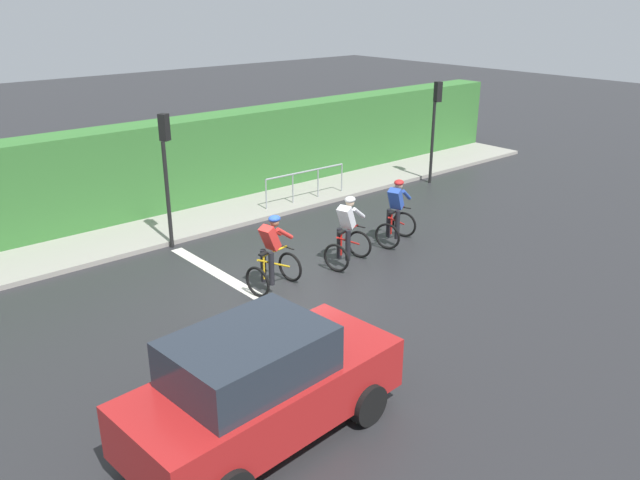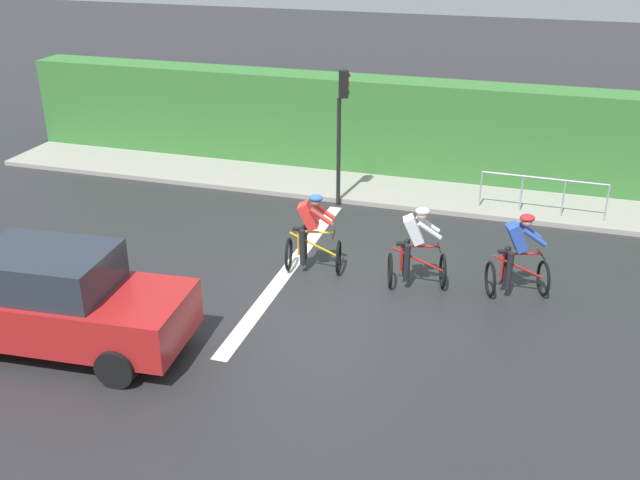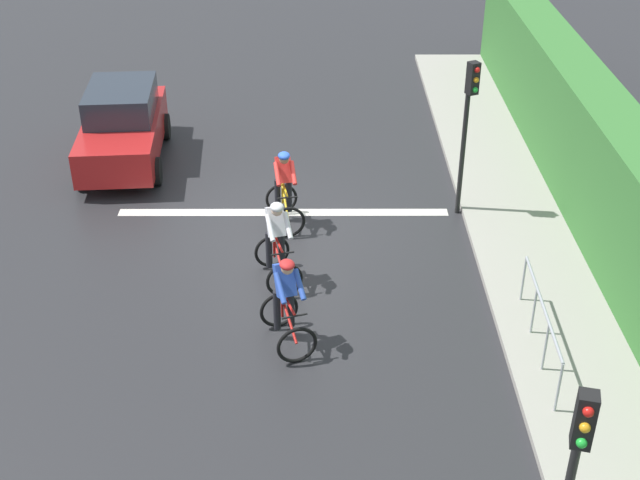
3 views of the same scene
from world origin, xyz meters
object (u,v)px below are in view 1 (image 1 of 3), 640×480
cyclist_second (347,233)px  car_red (261,386)px  traffic_light_near_crossing (166,160)px  pedestrian_railing_kerbside (306,179)px  cyclist_lead (396,214)px  traffic_light_far_junction (435,117)px  cyclist_mid (272,255)px

cyclist_second → car_red: size_ratio=0.39×
traffic_light_near_crossing → pedestrian_railing_kerbside: 5.04m
pedestrian_railing_kerbside → traffic_light_near_crossing: bearing=-83.3°
cyclist_lead → cyclist_second: (0.23, -1.89, 0.00)m
traffic_light_far_junction → traffic_light_near_crossing: bearing=-92.4°
cyclist_mid → pedestrian_railing_kerbside: size_ratio=0.57×
cyclist_mid → cyclist_second: bearing=88.4°
cyclist_lead → cyclist_mid: 4.01m
cyclist_lead → pedestrian_railing_kerbside: cyclist_lead is taller
cyclist_second → cyclist_mid: bearing=-91.6°
cyclist_second → traffic_light_near_crossing: bearing=-145.8°
car_red → pedestrian_railing_kerbside: 11.03m
cyclist_second → car_red: (3.83, -5.19, 0.08)m
traffic_light_near_crossing → traffic_light_far_junction: same height
cyclist_second → pedestrian_railing_kerbside: size_ratio=0.57×
cyclist_lead → traffic_light_near_crossing: traffic_light_near_crossing is taller
car_red → traffic_light_far_junction: bearing=120.5°
cyclist_lead → pedestrian_railing_kerbside: (-4.06, 0.37, -0.03)m
traffic_light_far_junction → cyclist_mid: bearing=-70.1°
cyclist_mid → traffic_light_near_crossing: 3.96m
cyclist_second → pedestrian_railing_kerbside: (-4.30, 2.26, -0.03)m
cyclist_second → traffic_light_near_crossing: size_ratio=0.50×
cyclist_lead → pedestrian_railing_kerbside: bearing=174.8°
traffic_light_far_junction → pedestrian_railing_kerbside: bearing=-101.5°
traffic_light_far_junction → cyclist_lead: bearing=-58.6°
cyclist_second → pedestrian_railing_kerbside: 4.85m
pedestrian_railing_kerbside → car_red: bearing=-42.5°
cyclist_mid → car_red: bearing=-38.4°
cyclist_second → traffic_light_far_junction: size_ratio=0.50×
car_red → traffic_light_far_junction: 14.18m
cyclist_second → traffic_light_far_junction: bearing=115.6°
cyclist_lead → traffic_light_far_junction: 6.13m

